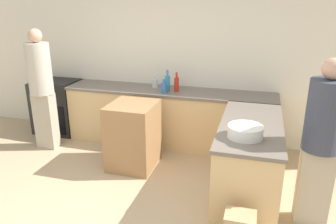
% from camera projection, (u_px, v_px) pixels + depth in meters
% --- Properties ---
extents(wall_back, '(8.00, 0.06, 2.70)m').
position_uv_depth(wall_back, '(175.00, 57.00, 5.20)').
color(wall_back, silver).
rests_on(wall_back, ground_plane).
extents(counter_back, '(3.26, 0.64, 0.89)m').
position_uv_depth(counter_back, '(169.00, 117.00, 5.19)').
color(counter_back, '#D6B27A').
rests_on(counter_back, ground_plane).
extents(counter_peninsula, '(0.69, 1.66, 0.89)m').
position_uv_depth(counter_peninsula, '(248.00, 159.00, 3.84)').
color(counter_peninsula, '#D6B27A').
rests_on(counter_peninsula, ground_plane).
extents(range_oven, '(0.75, 0.62, 0.91)m').
position_uv_depth(range_oven, '(58.00, 106.00, 5.71)').
color(range_oven, black).
rests_on(range_oven, ground_plane).
extents(island_table, '(0.60, 0.67, 0.91)m').
position_uv_depth(island_table, '(133.00, 135.00, 4.49)').
color(island_table, '#997047').
rests_on(island_table, ground_plane).
extents(mixing_bowl, '(0.36, 0.36, 0.12)m').
position_uv_depth(mixing_bowl, '(245.00, 131.00, 3.31)').
color(mixing_bowl, white).
rests_on(mixing_bowl, counter_peninsula).
extents(hot_sauce_bottle, '(0.07, 0.07, 0.29)m').
position_uv_depth(hot_sauce_bottle, '(177.00, 84.00, 4.96)').
color(hot_sauce_bottle, red).
rests_on(hot_sauce_bottle, counter_back).
extents(water_bottle_blue, '(0.09, 0.09, 0.20)m').
position_uv_depth(water_bottle_blue, '(164.00, 87.00, 4.88)').
color(water_bottle_blue, '#386BB7').
rests_on(water_bottle_blue, counter_back).
extents(vinegar_bottle_clear, '(0.09, 0.09, 0.19)m').
position_uv_depth(vinegar_bottle_clear, '(155.00, 83.00, 5.18)').
color(vinegar_bottle_clear, silver).
rests_on(vinegar_bottle_clear, counter_back).
extents(dish_soap_bottle, '(0.08, 0.08, 0.32)m').
position_uv_depth(dish_soap_bottle, '(167.00, 82.00, 4.99)').
color(dish_soap_bottle, '#338CBF').
rests_on(dish_soap_bottle, counter_back).
extents(person_by_range, '(0.35, 0.35, 1.83)m').
position_uv_depth(person_by_range, '(41.00, 86.00, 4.88)').
color(person_by_range, '#ADA38E').
rests_on(person_by_range, ground_plane).
extents(person_at_peninsula, '(0.36, 0.36, 1.73)m').
position_uv_depth(person_at_peninsula, '(321.00, 139.00, 3.17)').
color(person_at_peninsula, '#ADA38E').
rests_on(person_at_peninsula, ground_plane).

